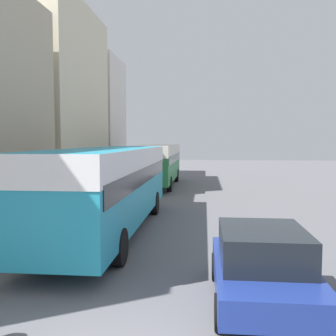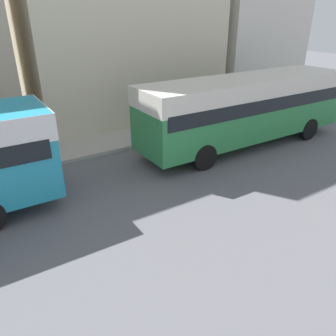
{
  "view_description": "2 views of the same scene",
  "coord_description": "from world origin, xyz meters",
  "px_view_note": "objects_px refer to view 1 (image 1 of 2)",
  "views": [
    {
      "loc": [
        1.52,
        -4.1,
        3.29
      ],
      "look_at": [
        -0.51,
        16.56,
        1.77
      ],
      "focal_mm": 40.0,
      "sensor_mm": 36.0,
      "label": 1
    },
    {
      "loc": [
        8.04,
        12.56,
        5.39
      ],
      "look_at": [
        0.49,
        17.34,
        1.14
      ],
      "focal_mm": 35.0,
      "sensor_mm": 36.0,
      "label": 2
    }
  ],
  "objects_px": {
    "bus_following": "(158,159)",
    "pedestrian_near_curb": "(118,171)",
    "car_crossing": "(262,265)",
    "bus_lead": "(109,178)"
  },
  "relations": [
    {
      "from": "bus_following",
      "to": "pedestrian_near_curb",
      "type": "relative_size",
      "value": 5.76
    },
    {
      "from": "car_crossing",
      "to": "pedestrian_near_curb",
      "type": "relative_size",
      "value": 2.22
    },
    {
      "from": "bus_following",
      "to": "pedestrian_near_curb",
      "type": "distance_m",
      "value": 3.33
    },
    {
      "from": "bus_following",
      "to": "car_crossing",
      "type": "height_order",
      "value": "bus_following"
    },
    {
      "from": "bus_lead",
      "to": "pedestrian_near_curb",
      "type": "bearing_deg",
      "value": 102.18
    },
    {
      "from": "bus_lead",
      "to": "bus_following",
      "type": "distance_m",
      "value": 13.91
    },
    {
      "from": "car_crossing",
      "to": "bus_lead",
      "type": "bearing_deg",
      "value": 129.84
    },
    {
      "from": "bus_lead",
      "to": "car_crossing",
      "type": "relative_size",
      "value": 2.96
    },
    {
      "from": "bus_lead",
      "to": "bus_following",
      "type": "bearing_deg",
      "value": 89.93
    },
    {
      "from": "car_crossing",
      "to": "bus_following",
      "type": "bearing_deg",
      "value": 103.15
    }
  ]
}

